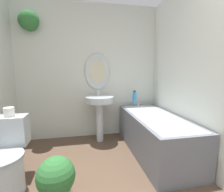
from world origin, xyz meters
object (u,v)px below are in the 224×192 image
toilet (4,162)px  toilet_paper_roll (9,112)px  pedestal_sink (100,107)px  bathtub (154,133)px  potted_plant (56,181)px  shampoo_bottle (135,97)px

toilet → toilet_paper_roll: size_ratio=6.60×
toilet → pedestal_sink: size_ratio=0.81×
pedestal_sink → bathtub: 1.00m
toilet → pedestal_sink: pedestal_sink is taller
toilet → toilet_paper_roll: 0.52m
toilet_paper_roll → toilet: bearing=-90.0°
pedestal_sink → potted_plant: (-0.56, -1.35, -0.35)m
shampoo_bottle → toilet: bearing=-148.9°
bathtub → potted_plant: bearing=-149.0°
bathtub → toilet_paper_roll: toilet_paper_roll is taller
potted_plant → toilet: bearing=146.5°
toilet → bathtub: size_ratio=0.45×
bathtub → pedestal_sink: bearing=142.8°
toilet → potted_plant: (0.56, -0.37, -0.04)m
pedestal_sink → shampoo_bottle: size_ratio=4.01×
shampoo_bottle → toilet_paper_roll: shampoo_bottle is taller
bathtub → shampoo_bottle: shampoo_bottle is taller
toilet → potted_plant: 0.67m
pedestal_sink → toilet_paper_roll: bearing=-145.6°
bathtub → shampoo_bottle: (-0.10, 0.65, 0.45)m
bathtub → toilet_paper_roll: bearing=-174.1°
toilet → shampoo_bottle: size_ratio=3.25×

